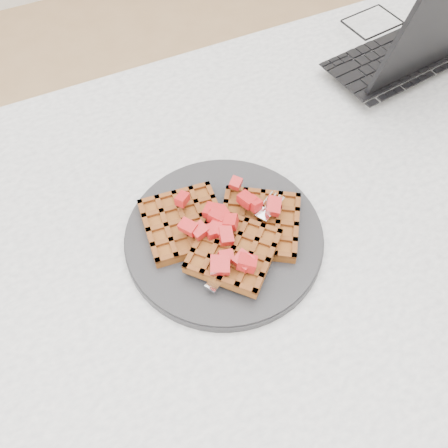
# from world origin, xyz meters

# --- Properties ---
(ground) EXTENTS (4.00, 4.00, 0.00)m
(ground) POSITION_xyz_m (0.00, 0.00, 0.00)
(ground) COLOR tan
(ground) RESTS_ON ground
(table) EXTENTS (1.20, 0.80, 0.75)m
(table) POSITION_xyz_m (0.00, 0.00, 0.64)
(table) COLOR silver
(table) RESTS_ON ground
(plate) EXTENTS (0.28, 0.28, 0.02)m
(plate) POSITION_xyz_m (-0.11, -0.01, 0.76)
(plate) COLOR black
(plate) RESTS_ON table
(waffles) EXTENTS (0.23, 0.21, 0.03)m
(waffles) POSITION_xyz_m (-0.11, -0.02, 0.78)
(waffles) COLOR brown
(waffles) RESTS_ON plate
(strawberry_pile) EXTENTS (0.15, 0.15, 0.02)m
(strawberry_pile) POSITION_xyz_m (-0.11, -0.01, 0.80)
(strawberry_pile) COLOR #950004
(strawberry_pile) RESTS_ON waffles
(fork) EXTENTS (0.17, 0.11, 0.02)m
(fork) POSITION_xyz_m (-0.08, -0.04, 0.77)
(fork) COLOR silver
(fork) RESTS_ON plate
(laptop) EXTENTS (0.36, 0.28, 0.23)m
(laptop) POSITION_xyz_m (0.36, 0.22, 0.79)
(laptop) COLOR black
(laptop) RESTS_ON table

